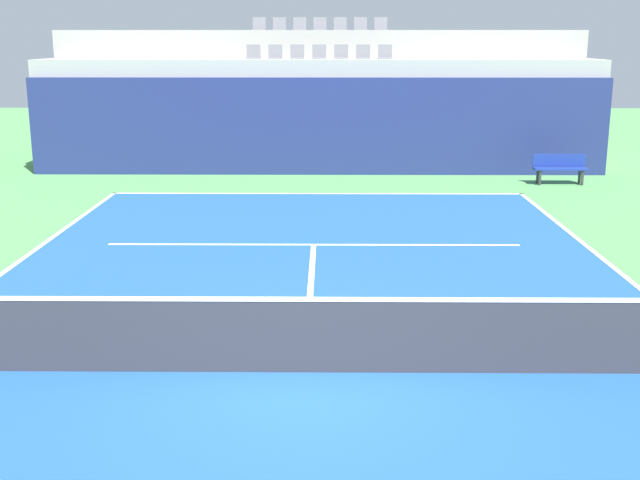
# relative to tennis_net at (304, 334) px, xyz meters

# --- Properties ---
(ground_plane) EXTENTS (80.00, 80.00, 0.00)m
(ground_plane) POSITION_rel_tennis_net_xyz_m (0.00, 0.00, -0.51)
(ground_plane) COLOR #4C8C4C
(court_surface) EXTENTS (11.00, 24.00, 0.01)m
(court_surface) POSITION_rel_tennis_net_xyz_m (0.00, 0.00, -0.50)
(court_surface) COLOR #1E4C99
(court_surface) RESTS_ON ground_plane
(baseline_far) EXTENTS (11.00, 0.10, 0.00)m
(baseline_far) POSITION_rel_tennis_net_xyz_m (0.00, 11.95, -0.50)
(baseline_far) COLOR white
(baseline_far) RESTS_ON court_surface
(service_line_far) EXTENTS (8.26, 0.10, 0.00)m
(service_line_far) POSITION_rel_tennis_net_xyz_m (0.00, 6.40, -0.50)
(service_line_far) COLOR white
(service_line_far) RESTS_ON court_surface
(centre_service_line) EXTENTS (0.10, 6.40, 0.00)m
(centre_service_line) POSITION_rel_tennis_net_xyz_m (0.00, 3.20, -0.50)
(centre_service_line) COLOR white
(centre_service_line) RESTS_ON court_surface
(back_wall) EXTENTS (17.46, 0.30, 2.91)m
(back_wall) POSITION_rel_tennis_net_xyz_m (0.00, 15.25, 0.95)
(back_wall) COLOR navy
(back_wall) RESTS_ON ground_plane
(stands_tier_lower) EXTENTS (17.46, 2.40, 3.43)m
(stands_tier_lower) POSITION_rel_tennis_net_xyz_m (0.00, 16.60, 1.20)
(stands_tier_lower) COLOR #9E9E99
(stands_tier_lower) RESTS_ON ground_plane
(stands_tier_upper) EXTENTS (17.46, 2.40, 4.32)m
(stands_tier_upper) POSITION_rel_tennis_net_xyz_m (0.00, 19.00, 1.65)
(stands_tier_upper) COLOR #9E9E99
(stands_tier_upper) RESTS_ON ground_plane
(seating_row_lower) EXTENTS (4.59, 0.44, 0.44)m
(seating_row_lower) POSITION_rel_tennis_net_xyz_m (0.00, 16.69, 3.04)
(seating_row_lower) COLOR slate
(seating_row_lower) RESTS_ON stands_tier_lower
(seating_row_upper) EXTENTS (4.59, 0.44, 0.44)m
(seating_row_upper) POSITION_rel_tennis_net_xyz_m (0.00, 19.09, 3.93)
(seating_row_upper) COLOR slate
(seating_row_upper) RESTS_ON stands_tier_upper
(tennis_net) EXTENTS (11.08, 0.08, 1.07)m
(tennis_net) POSITION_rel_tennis_net_xyz_m (0.00, 0.00, 0.00)
(tennis_net) COLOR black
(tennis_net) RESTS_ON court_surface
(player_bench) EXTENTS (1.50, 0.40, 0.85)m
(player_bench) POSITION_rel_tennis_net_xyz_m (6.89, 13.57, -0.00)
(player_bench) COLOR navy
(player_bench) RESTS_ON ground_plane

